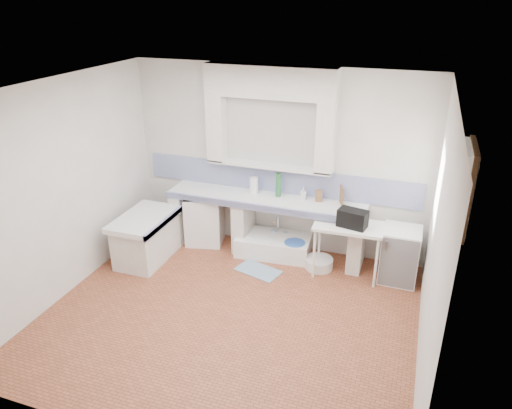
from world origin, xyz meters
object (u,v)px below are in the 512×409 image
(sink, at_px, (274,246))
(side_table, at_px, (347,250))
(stove, at_px, (205,219))
(fridge, at_px, (400,255))

(sink, xyz_separation_m, side_table, (1.14, -0.23, 0.26))
(stove, height_order, side_table, stove)
(stove, xyz_separation_m, sink, (1.16, -0.02, -0.26))
(sink, distance_m, side_table, 1.19)
(sink, relative_size, side_table, 1.18)
(side_table, bearing_deg, stove, 171.28)
(sink, bearing_deg, fridge, -8.31)
(stove, bearing_deg, fridge, -15.71)
(stove, relative_size, fridge, 1.02)
(stove, distance_m, side_table, 2.32)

